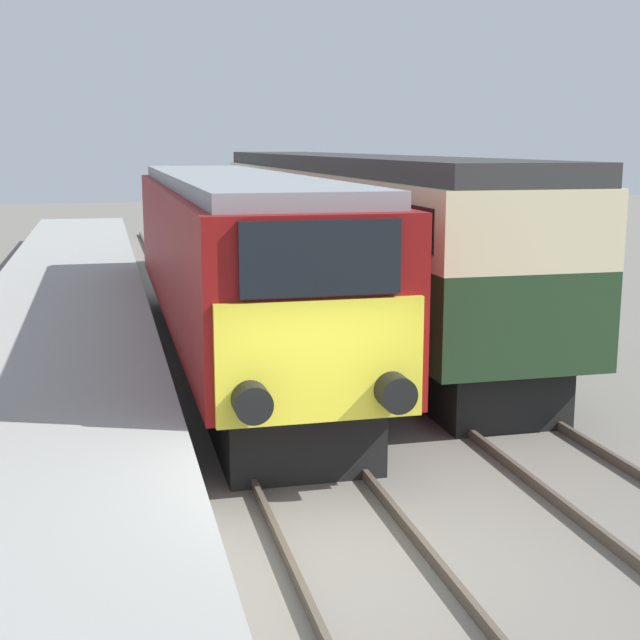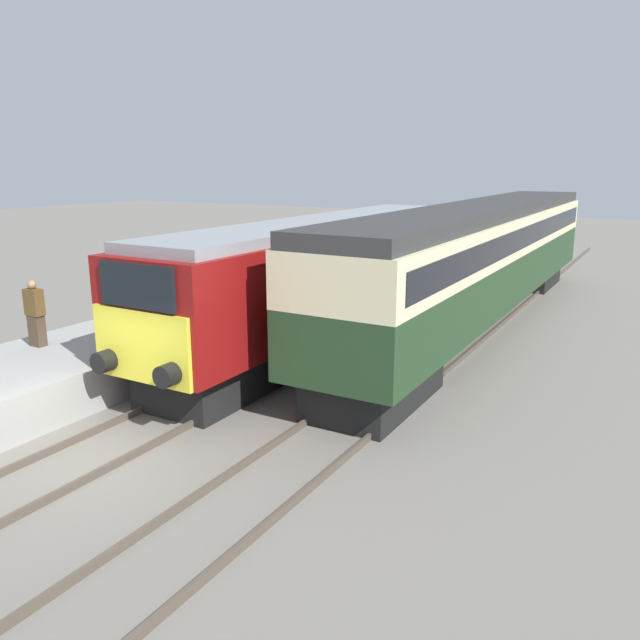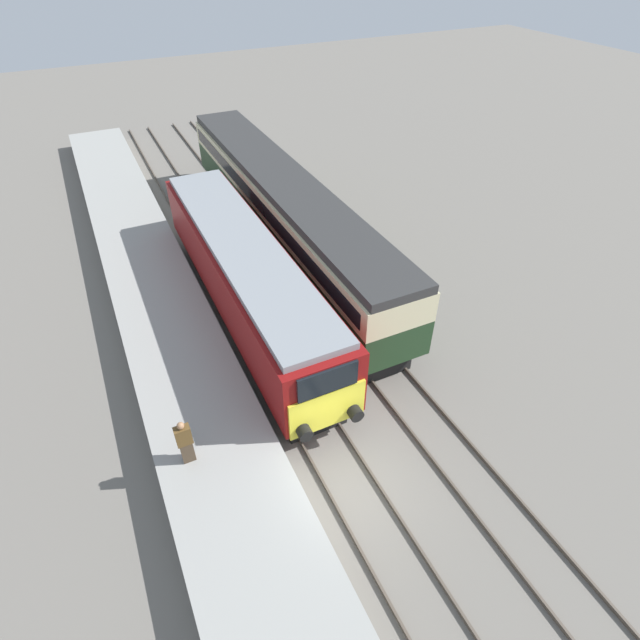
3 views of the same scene
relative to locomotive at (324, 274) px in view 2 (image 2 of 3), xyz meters
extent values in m
plane|color=slate|center=(0.00, -8.86, -2.07)|extent=(120.00, 120.00, 0.00)
cube|color=gray|center=(-3.30, -0.86, -1.58)|extent=(3.50, 50.00, 0.98)
cube|color=#4C4238|center=(-0.72, -3.86, -2.00)|extent=(0.07, 60.00, 0.14)
cube|color=#4C4238|center=(0.72, -3.86, -2.00)|extent=(0.07, 60.00, 0.14)
cube|color=#4C4238|center=(2.68, -3.86, -2.00)|extent=(0.07, 60.00, 0.14)
cube|color=#4C4238|center=(4.12, -3.86, -2.00)|extent=(0.07, 60.00, 0.14)
cube|color=black|center=(0.00, -4.68, -1.57)|extent=(2.03, 4.00, 1.00)
cube|color=black|center=(0.00, 4.76, -1.57)|extent=(2.03, 4.00, 1.00)
cube|color=maroon|center=(0.00, 0.04, 0.15)|extent=(2.70, 14.43, 2.42)
cube|color=yellow|center=(0.00, -7.22, -0.34)|extent=(2.48, 0.10, 1.45)
cube|color=black|center=(0.00, -7.22, 0.87)|extent=(1.89, 0.10, 0.87)
cube|color=gray|center=(0.00, 0.04, 1.48)|extent=(2.38, 13.85, 0.24)
cylinder|color=black|center=(-0.85, -7.43, -0.72)|extent=(0.44, 0.35, 0.44)
cylinder|color=black|center=(0.85, -7.43, -0.72)|extent=(0.44, 0.35, 0.44)
cube|color=black|center=(3.40, -3.65, -1.59)|extent=(1.89, 3.60, 0.95)
cube|color=black|center=(3.40, 12.37, -1.59)|extent=(1.89, 3.60, 0.95)
cube|color=#1E381E|center=(3.40, 4.36, -0.37)|extent=(2.70, 20.42, 1.49)
cube|color=beige|center=(3.40, 4.36, 0.95)|extent=(2.71, 20.42, 1.17)
cube|color=black|center=(3.40, 4.36, 0.95)|extent=(2.75, 19.60, 0.64)
cube|color=#2D2D2D|center=(3.40, 4.36, 1.72)|extent=(2.48, 20.42, 0.36)
cube|color=#473828|center=(-4.10, -6.56, -0.71)|extent=(0.36, 0.24, 0.75)
cube|color=brown|center=(-4.10, -6.56, -0.02)|extent=(0.44, 0.26, 0.63)
sphere|color=#9E704C|center=(-4.10, -6.56, 0.40)|extent=(0.20, 0.20, 0.20)
camera|label=1|loc=(-2.39, -16.99, 2.14)|focal=50.00mm
camera|label=2|loc=(8.84, -15.58, 3.14)|focal=35.00mm
camera|label=3|loc=(-4.45, -15.94, 11.07)|focal=28.00mm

